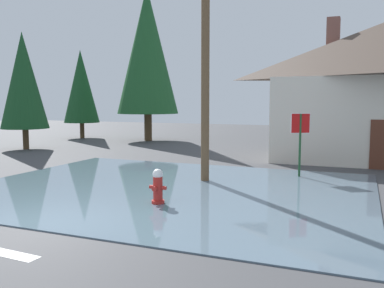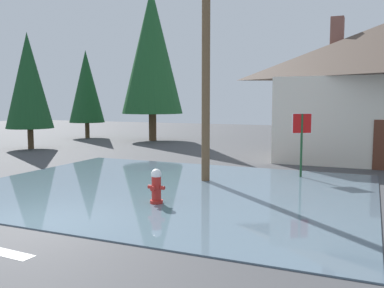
{
  "view_description": "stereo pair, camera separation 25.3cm",
  "coord_description": "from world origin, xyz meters",
  "views": [
    {
      "loc": [
        6.56,
        -7.14,
        2.74
      ],
      "look_at": [
        1.59,
        4.98,
        1.39
      ],
      "focal_mm": 39.21,
      "sensor_mm": 36.0,
      "label": 1
    },
    {
      "loc": [
        6.8,
        -7.04,
        2.74
      ],
      "look_at": [
        1.59,
        4.98,
        1.39
      ],
      "focal_mm": 39.21,
      "sensor_mm": 36.0,
      "label": 2
    }
  ],
  "objects": [
    {
      "name": "house",
      "position": [
        7.33,
        13.57,
        3.24
      ],
      "size": [
        9.95,
        5.46,
        6.72
      ],
      "color": "silver",
      "rests_on": "ground"
    },
    {
      "name": "pine_tree_short_left",
      "position": [
        -11.25,
        11.27,
        3.88
      ],
      "size": [
        2.64,
        2.64,
        6.59
      ],
      "color": "#4C3823",
      "rests_on": "ground"
    },
    {
      "name": "pine_tree_tall_left",
      "position": [
        -12.7,
        18.37,
        3.79
      ],
      "size": [
        2.57,
        2.57,
        6.44
      ],
      "color": "#4C3823",
      "rests_on": "ground"
    },
    {
      "name": "pine_tree_mid_left",
      "position": [
        -7.23,
        18.48,
        6.14
      ],
      "size": [
        4.17,
        4.17,
        10.43
      ],
      "color": "#4C3823",
      "rests_on": "ground"
    },
    {
      "name": "utility_pole",
      "position": [
        1.61,
        6.1,
        4.64
      ],
      "size": [
        1.6,
        0.28,
        8.92
      ],
      "color": "brown",
      "rests_on": "ground"
    },
    {
      "name": "stop_sign_far",
      "position": [
        4.48,
        8.1,
        1.65
      ],
      "size": [
        0.62,
        0.39,
        2.31
      ],
      "color": "#1E4C28",
      "rests_on": "ground"
    },
    {
      "name": "ground_plane",
      "position": [
        0.0,
        0.0,
        -0.05
      ],
      "size": [
        80.0,
        80.0,
        0.1
      ],
      "primitive_type": "cube",
      "color": "#424244"
    },
    {
      "name": "flood_puddle",
      "position": [
        0.9,
        4.53,
        0.02
      ],
      "size": [
        12.3,
        9.88,
        0.03
      ],
      "primitive_type": "cube",
      "color": "slate",
      "rests_on": "ground"
    },
    {
      "name": "fire_hydrant",
      "position": [
        1.58,
        2.61,
        0.47
      ],
      "size": [
        0.48,
        0.41,
        0.96
      ],
      "color": "#AD231E",
      "rests_on": "ground"
    }
  ]
}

